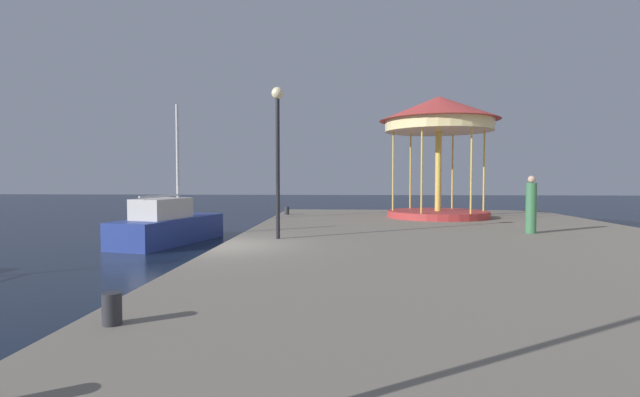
# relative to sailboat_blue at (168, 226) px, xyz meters

# --- Properties ---
(ground_plane) EXTENTS (120.00, 120.00, 0.00)m
(ground_plane) POSITION_rel_sailboat_blue_xyz_m (3.70, -5.92, -0.70)
(ground_plane) COLOR black
(quay_dock) EXTENTS (14.15, 29.26, 0.80)m
(quay_dock) POSITION_rel_sailboat_blue_xyz_m (10.78, -5.92, -0.30)
(quay_dock) COLOR gray
(quay_dock) RESTS_ON ground
(sailboat_blue) EXTENTS (3.14, 5.70, 5.64)m
(sailboat_blue) POSITION_rel_sailboat_blue_xyz_m (0.00, 0.00, 0.00)
(sailboat_blue) COLOR navy
(sailboat_blue) RESTS_ON ground
(carousel) EXTENTS (5.45, 5.45, 5.57)m
(carousel) POSITION_rel_sailboat_blue_xyz_m (11.38, 3.65, 4.29)
(carousel) COLOR #B23333
(carousel) RESTS_ON quay_dock
(lamp_post_mid_promenade) EXTENTS (0.36, 0.36, 4.52)m
(lamp_post_mid_promenade) POSITION_rel_sailboat_blue_xyz_m (5.10, -4.46, 3.17)
(lamp_post_mid_promenade) COLOR black
(lamp_post_mid_promenade) RESTS_ON quay_dock
(bollard_north) EXTENTS (0.24, 0.24, 0.40)m
(bollard_north) POSITION_rel_sailboat_blue_xyz_m (4.18, 4.85, 0.30)
(bollard_north) COLOR #2D2D33
(bollard_north) RESTS_ON quay_dock
(bollard_center) EXTENTS (0.24, 0.24, 0.40)m
(bollard_center) POSITION_rel_sailboat_blue_xyz_m (4.25, -12.87, 0.30)
(bollard_center) COLOR #2D2D33
(bollard_center) RESTS_ON quay_dock
(person_by_the_water) EXTENTS (0.34, 0.34, 1.90)m
(person_by_the_water) POSITION_rel_sailboat_blue_xyz_m (13.24, -2.57, 0.99)
(person_by_the_water) COLOR #387247
(person_by_the_water) RESTS_ON quay_dock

